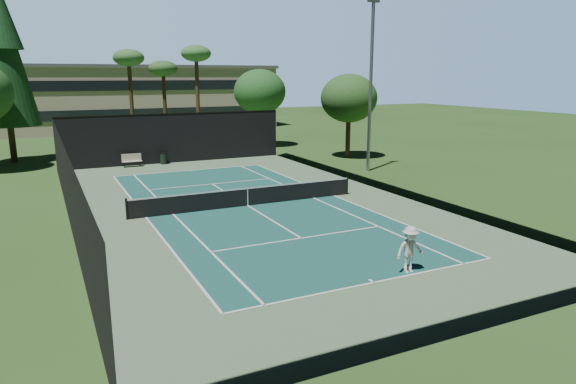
% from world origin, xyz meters
% --- Properties ---
extents(ground, '(160.00, 160.00, 0.00)m').
position_xyz_m(ground, '(0.00, 0.00, 0.00)').
color(ground, '#294D1D').
rests_on(ground, ground).
extents(apron_slab, '(18.00, 32.00, 0.01)m').
position_xyz_m(apron_slab, '(0.00, 0.00, 0.01)').
color(apron_slab, '#597B56').
rests_on(apron_slab, ground).
extents(court_surface, '(10.97, 23.77, 0.01)m').
position_xyz_m(court_surface, '(0.00, 0.00, 0.01)').
color(court_surface, '#1A564E').
rests_on(court_surface, ground).
extents(court_lines, '(11.07, 23.87, 0.01)m').
position_xyz_m(court_lines, '(0.00, 0.00, 0.02)').
color(court_lines, white).
rests_on(court_lines, ground).
extents(tennis_net, '(12.90, 0.10, 1.10)m').
position_xyz_m(tennis_net, '(0.00, 0.00, 0.56)').
color(tennis_net, black).
rests_on(tennis_net, ground).
extents(fence, '(18.04, 32.05, 4.03)m').
position_xyz_m(fence, '(0.00, 0.06, 2.01)').
color(fence, black).
rests_on(fence, ground).
extents(player, '(1.15, 0.70, 1.74)m').
position_xyz_m(player, '(1.72, -11.61, 0.87)').
color(player, silver).
rests_on(player, ground).
extents(tennis_ball_a, '(0.06, 0.06, 0.06)m').
position_xyz_m(tennis_ball_a, '(-1.88, -12.17, 0.03)').
color(tennis_ball_a, '#C1CF2F').
rests_on(tennis_ball_a, ground).
extents(tennis_ball_b, '(0.06, 0.06, 0.06)m').
position_xyz_m(tennis_ball_b, '(-0.90, 1.43, 0.03)').
color(tennis_ball_b, '#E5F036').
rests_on(tennis_ball_b, ground).
extents(tennis_ball_c, '(0.07, 0.07, 0.07)m').
position_xyz_m(tennis_ball_c, '(-0.88, 3.89, 0.03)').
color(tennis_ball_c, '#E6F036').
rests_on(tennis_ball_c, ground).
extents(tennis_ball_d, '(0.08, 0.08, 0.08)m').
position_xyz_m(tennis_ball_d, '(-4.85, 2.18, 0.04)').
color(tennis_ball_d, '#E6EF36').
rests_on(tennis_ball_d, ground).
extents(park_bench, '(1.50, 0.45, 1.02)m').
position_xyz_m(park_bench, '(-3.63, 15.49, 0.55)').
color(park_bench, beige).
rests_on(park_bench, ground).
extents(trash_bin, '(0.56, 0.56, 0.95)m').
position_xyz_m(trash_bin, '(-1.13, 15.60, 0.48)').
color(trash_bin, black).
rests_on(trash_bin, ground).
extents(pine_tree, '(4.80, 4.80, 15.00)m').
position_xyz_m(pine_tree, '(-12.00, 22.00, 9.55)').
color(pine_tree, '#42301C').
rests_on(pine_tree, ground).
extents(palm_a, '(2.80, 2.80, 9.32)m').
position_xyz_m(palm_a, '(-2.00, 24.00, 8.19)').
color(palm_a, '#40301B').
rests_on(palm_a, ground).
extents(palm_b, '(2.80, 2.80, 8.42)m').
position_xyz_m(palm_b, '(1.50, 26.00, 7.36)').
color(palm_b, '#402B1B').
rests_on(palm_b, ground).
extents(palm_c, '(2.80, 2.80, 9.77)m').
position_xyz_m(palm_c, '(4.00, 23.00, 8.60)').
color(palm_c, '#4C3120').
rests_on(palm_c, ground).
extents(decid_tree_a, '(5.12, 5.12, 7.62)m').
position_xyz_m(decid_tree_a, '(10.00, 22.00, 5.42)').
color(decid_tree_a, '#41301C').
rests_on(decid_tree_a, ground).
extents(decid_tree_b, '(4.80, 4.80, 7.14)m').
position_xyz_m(decid_tree_b, '(14.00, 12.00, 5.08)').
color(decid_tree_b, '#4C3620').
rests_on(decid_tree_b, ground).
extents(campus_building, '(40.50, 12.50, 8.30)m').
position_xyz_m(campus_building, '(0.00, 45.98, 4.21)').
color(campus_building, '#B5A28C').
rests_on(campus_building, ground).
extents(light_pole, '(0.90, 0.25, 12.22)m').
position_xyz_m(light_pole, '(12.00, 6.00, 6.46)').
color(light_pole, '#96989E').
rests_on(light_pole, ground).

